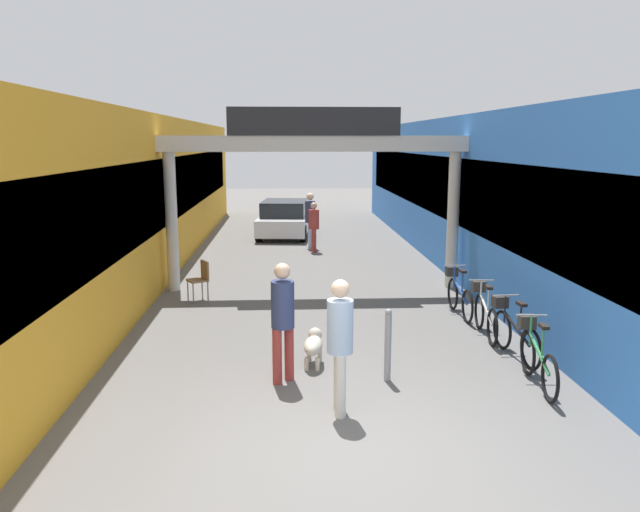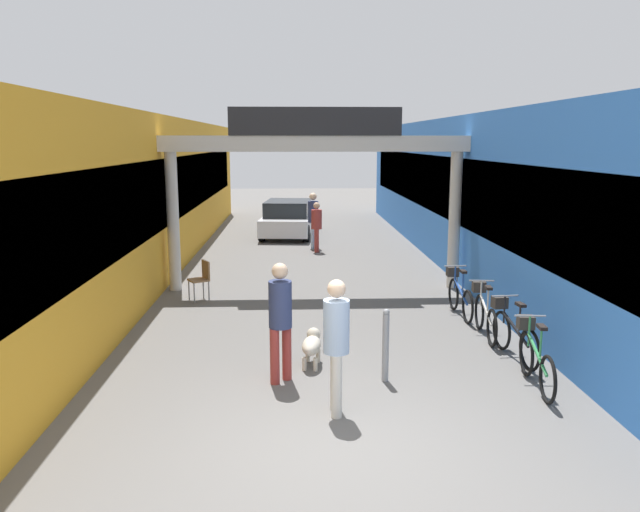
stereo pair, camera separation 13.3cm
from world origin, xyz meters
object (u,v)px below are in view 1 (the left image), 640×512
at_px(dog_on_leash, 314,344).
at_px(bicycle_green_nearest, 536,356).
at_px(pedestrian_carrying_crate, 310,216).
at_px(parked_car_white, 285,219).
at_px(pedestrian_elderly_walking, 314,224).
at_px(pedestrian_companion, 340,337).
at_px(bollard_post_metal, 388,344).
at_px(cafe_chair_wood_nearer, 201,277).
at_px(bicycle_blue_farthest, 458,294).
at_px(bicycle_silver_third, 484,312).
at_px(bicycle_black_second, 513,331).
at_px(pedestrian_with_dog, 283,314).

height_order(dog_on_leash, bicycle_green_nearest, bicycle_green_nearest).
distance_m(pedestrian_carrying_crate, parked_car_white, 2.91).
bearing_deg(pedestrian_elderly_walking, pedestrian_companion, -90.92).
height_order(pedestrian_companion, bollard_post_metal, pedestrian_companion).
height_order(pedestrian_elderly_walking, cafe_chair_wood_nearer, pedestrian_elderly_walking).
height_order(bicycle_green_nearest, bicycle_blue_farthest, same).
bearing_deg(bicycle_silver_third, dog_on_leash, -156.44).
relative_size(bollard_post_metal, parked_car_white, 0.27).
bearing_deg(pedestrian_elderly_walking, bicycle_silver_third, -72.92).
xyz_separation_m(bollard_post_metal, cafe_chair_wood_nearer, (-3.40, 4.93, -0.02)).
relative_size(dog_on_leash, bicycle_green_nearest, 0.45).
distance_m(bicycle_blue_farthest, parked_car_white, 11.58).
bearing_deg(bollard_post_metal, dog_on_leash, 146.18).
height_order(pedestrian_carrying_crate, bicycle_green_nearest, pedestrian_carrying_crate).
bearing_deg(bicycle_black_second, dog_on_leash, -176.06).
relative_size(pedestrian_carrying_crate, bicycle_black_second, 1.09).
xyz_separation_m(pedestrian_with_dog, pedestrian_elderly_walking, (0.93, 10.98, -0.13)).
relative_size(bollard_post_metal, cafe_chair_wood_nearer, 1.24).
height_order(pedestrian_companion, parked_car_white, pedestrian_companion).
height_order(pedestrian_carrying_crate, bicycle_black_second, pedestrian_carrying_crate).
xyz_separation_m(pedestrian_carrying_crate, bicycle_blue_farthest, (2.73, -8.25, -0.63)).
bearing_deg(bicycle_green_nearest, parked_car_white, 104.03).
bearing_deg(pedestrian_companion, bicycle_black_second, 33.79).
xyz_separation_m(bicycle_black_second, bicycle_silver_third, (-0.11, 1.17, 0.00)).
height_order(bicycle_green_nearest, bicycle_silver_third, same).
xyz_separation_m(pedestrian_companion, parked_car_white, (-0.74, 15.60, -0.39)).
bearing_deg(bicycle_blue_farthest, cafe_chair_wood_nearer, 165.24).
relative_size(bicycle_silver_third, parked_car_white, 0.41).
relative_size(pedestrian_companion, pedestrian_elderly_walking, 1.13).
relative_size(pedestrian_companion, bicycle_black_second, 1.07).
bearing_deg(bollard_post_metal, pedestrian_companion, -126.43).
bearing_deg(bicycle_silver_third, bicycle_blue_farthest, 94.03).
bearing_deg(pedestrian_elderly_walking, parked_car_white, 105.04).
xyz_separation_m(bicycle_black_second, cafe_chair_wood_nearer, (-5.64, 3.99, 0.10)).
height_order(pedestrian_with_dog, bicycle_silver_third, pedestrian_with_dog).
xyz_separation_m(pedestrian_with_dog, bicycle_black_second, (3.78, 0.90, -0.60)).
relative_size(pedestrian_carrying_crate, cafe_chair_wood_nearer, 2.06).
bearing_deg(bicycle_black_second, bicycle_silver_third, 95.38).
bearing_deg(pedestrian_carrying_crate, pedestrian_companion, -90.47).
xyz_separation_m(pedestrian_companion, bicycle_black_second, (3.04, 2.04, -0.60)).
bearing_deg(parked_car_white, pedestrian_companion, -87.27).
height_order(bicycle_green_nearest, parked_car_white, parked_car_white).
xyz_separation_m(bicycle_silver_third, bollard_post_metal, (-2.13, -2.11, 0.12)).
relative_size(bicycle_green_nearest, bicycle_silver_third, 1.00).
height_order(pedestrian_companion, pedestrian_elderly_walking, pedestrian_companion).
bearing_deg(bicycle_green_nearest, bollard_post_metal, 172.95).
bearing_deg(cafe_chair_wood_nearer, bollard_post_metal, -55.41).
xyz_separation_m(bicycle_green_nearest, bicycle_blue_farthest, (-0.11, 3.77, 0.00)).
bearing_deg(bicycle_blue_farthest, pedestrian_companion, -121.66).
bearing_deg(pedestrian_with_dog, bicycle_silver_third, 29.41).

